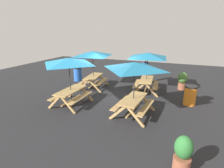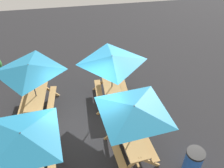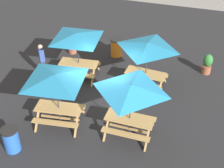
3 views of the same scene
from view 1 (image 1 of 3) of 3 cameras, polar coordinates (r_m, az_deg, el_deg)
ground_plane at (r=9.52m, az=-1.50°, el=-4.44°), size 24.00×24.00×0.00m
picnic_table_0 at (r=10.16m, az=11.58°, el=8.24°), size 2.81×2.81×2.34m
picnic_table_1 at (r=8.33m, az=-13.93°, el=6.15°), size 2.02×2.02×2.34m
picnic_table_2 at (r=7.08m, az=7.40°, el=4.61°), size 2.16×2.16×2.34m
picnic_table_3 at (r=10.75m, az=-6.30°, el=8.97°), size 2.81×2.81×2.34m
trash_bin_blue at (r=12.81m, az=-11.14°, el=3.27°), size 0.59×0.59×0.98m
trash_bin_orange at (r=9.28m, az=24.13°, el=-3.36°), size 0.59×0.59×0.98m
potted_plant_0 at (r=11.47m, az=22.00°, el=1.23°), size 0.57×0.57×1.08m
potted_plant_1 at (r=5.09m, az=22.14°, el=-20.32°), size 0.46×0.46×1.02m
person_standing at (r=12.04m, az=10.68°, el=4.33°), size 0.40×0.42×1.67m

